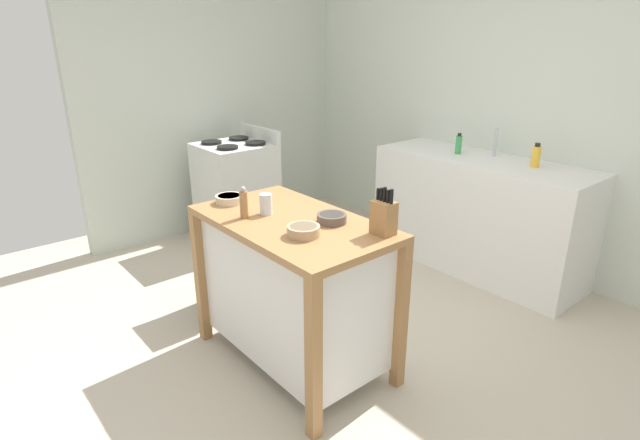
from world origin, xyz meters
The scene contains 16 objects.
ground_plane centered at (0.00, 0.00, 0.00)m, with size 5.83×5.83×0.00m, color #BCB29E.
wall_back centered at (0.00, 2.14, 1.30)m, with size 4.83×0.10×2.60m, color silver.
wall_left centered at (-2.41, 0.77, 1.30)m, with size 0.10×2.74×2.60m, color beige.
kitchen_island centered at (-0.06, -0.14, 0.50)m, with size 1.15×0.66×0.89m.
knife_block centered at (0.40, 0.09, 0.98)m, with size 0.11×0.09×0.24m.
bowl_ceramic_small centered at (0.11, 0.00, 0.92)m, with size 0.16×0.16×0.05m.
bowl_stoneware_deep centered at (-0.52, -0.25, 0.92)m, with size 0.16×0.16×0.05m.
bowl_ceramic_wide centered at (0.16, -0.23, 0.92)m, with size 0.17×0.17×0.05m.
drinking_cup centered at (-0.22, -0.19, 0.95)m, with size 0.07×0.07×0.12m.
pepper_grinder centered at (-0.25, -0.32, 0.98)m, with size 0.04×0.04×0.18m.
trash_bin centered at (-0.87, -0.11, 0.32)m, with size 0.36×0.28×0.63m.
sink_counter centered at (-0.12, 1.79, 0.46)m, with size 1.72×0.60×0.92m.
sink_faucet centered at (-0.12, 1.93, 1.03)m, with size 0.02×0.02×0.22m.
bottle_spray_cleaner centered at (0.26, 1.84, 1.00)m, with size 0.06×0.06×0.18m.
bottle_dish_soap centered at (-0.36, 1.78, 1.00)m, with size 0.05×0.05×0.17m.
stove centered at (-1.86, 0.58, 0.47)m, with size 0.60×0.60×1.04m.
Camera 1 is at (1.95, -1.63, 1.82)m, focal length 27.81 mm.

